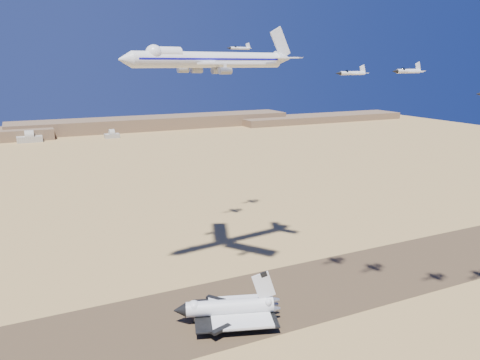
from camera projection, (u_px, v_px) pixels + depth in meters
name	position (u px, v px, depth m)	size (l,w,h in m)	color
ground	(236.00, 307.00, 189.39)	(1200.00, 1200.00, 0.00)	tan
runway	(236.00, 307.00, 189.39)	(600.00, 50.00, 0.06)	brown
ridgeline	(123.00, 127.00, 676.54)	(960.00, 90.00, 18.00)	brown
hangars	(26.00, 139.00, 580.30)	(200.50, 29.50, 30.00)	#A8A294
shuttle	(229.00, 309.00, 177.67)	(40.95, 32.68, 19.95)	silver
carrier_747	(206.00, 60.00, 189.14)	(80.15, 61.43, 19.90)	white
crew_a	(249.00, 325.00, 174.43)	(0.66, 0.44, 1.82)	#CC5B0C
crew_b	(251.00, 324.00, 174.98)	(0.92, 0.53, 1.90)	#CC5B0C
crew_c	(255.00, 325.00, 174.29)	(1.13, 0.58, 1.92)	#CC5B0C
chase_jet_a	(352.00, 73.00, 166.03)	(14.61, 8.04, 3.64)	white
chase_jet_b	(408.00, 71.00, 157.23)	(15.40, 8.67, 3.87)	white
chase_jet_e	(217.00, 65.00, 244.11)	(15.70, 8.55, 3.91)	white
chase_jet_f	(239.00, 48.00, 258.72)	(15.44, 8.46, 3.85)	white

